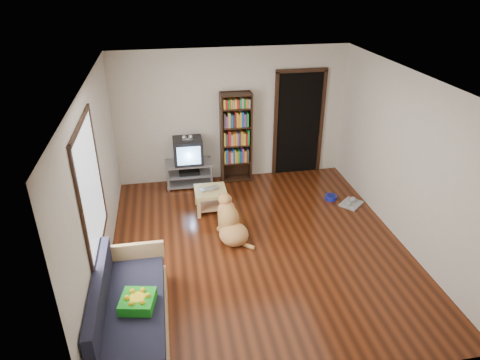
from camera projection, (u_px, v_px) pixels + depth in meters
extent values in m
plane|color=#57230E|center=(258.00, 246.00, 6.68)|extent=(5.00, 5.00, 0.00)
plane|color=white|center=(262.00, 81.00, 5.50)|extent=(5.00, 5.00, 0.00)
plane|color=beige|center=(232.00, 116.00, 8.28)|extent=(4.50, 0.00, 4.50)
plane|color=beige|center=(320.00, 289.00, 3.90)|extent=(4.50, 0.00, 4.50)
plane|color=beige|center=(97.00, 184.00, 5.74)|extent=(0.00, 5.00, 5.00)
plane|color=beige|center=(406.00, 160.00, 6.45)|extent=(0.00, 5.00, 5.00)
cube|color=green|center=(138.00, 301.00, 4.91)|extent=(0.44, 0.44, 0.13)
imported|color=silver|center=(211.00, 190.00, 7.46)|extent=(0.38, 0.29, 0.03)
cylinder|color=#161F9B|center=(331.00, 197.00, 7.98)|extent=(0.22, 0.22, 0.08)
cube|color=gray|center=(351.00, 204.00, 7.82)|extent=(0.51, 0.50, 0.03)
cube|color=white|center=(91.00, 188.00, 5.21)|extent=(0.02, 1.30, 1.60)
cube|color=black|center=(80.00, 125.00, 4.84)|extent=(0.03, 1.42, 0.06)
cube|color=black|center=(101.00, 244.00, 5.58)|extent=(0.03, 1.42, 0.06)
cube|color=black|center=(83.00, 219.00, 4.60)|extent=(0.03, 0.06, 1.70)
cube|color=black|center=(98.00, 165.00, 5.82)|extent=(0.03, 0.06, 1.70)
cube|color=black|center=(298.00, 124.00, 8.60)|extent=(0.90, 0.02, 2.10)
cube|color=black|center=(275.00, 126.00, 8.51)|extent=(0.07, 0.05, 2.14)
cube|color=black|center=(321.00, 123.00, 8.66)|extent=(0.07, 0.05, 2.14)
cube|color=black|center=(302.00, 70.00, 8.09)|extent=(1.03, 0.05, 0.07)
cube|color=#99999E|center=(189.00, 163.00, 8.30)|extent=(0.90, 0.45, 0.04)
cube|color=#99999E|center=(189.00, 174.00, 8.40)|extent=(0.86, 0.42, 0.03)
cube|color=#99999E|center=(190.00, 182.00, 8.49)|extent=(0.90, 0.45, 0.04)
cylinder|color=#99999E|center=(168.00, 180.00, 8.16)|extent=(0.04, 0.04, 0.50)
cylinder|color=#99999E|center=(212.00, 176.00, 8.29)|extent=(0.04, 0.04, 0.50)
cylinder|color=#99999E|center=(168.00, 171.00, 8.51)|extent=(0.04, 0.04, 0.50)
cylinder|color=#99999E|center=(209.00, 168.00, 8.64)|extent=(0.04, 0.04, 0.50)
cube|color=black|center=(189.00, 171.00, 8.38)|extent=(0.40, 0.30, 0.07)
cube|color=black|center=(188.00, 151.00, 8.18)|extent=(0.55, 0.48, 0.48)
cube|color=black|center=(187.00, 147.00, 8.35)|extent=(0.40, 0.14, 0.36)
cube|color=#8CBFF2|center=(189.00, 156.00, 7.96)|extent=(0.44, 0.02, 0.36)
cube|color=silver|center=(187.00, 140.00, 8.02)|extent=(0.20, 0.07, 0.02)
sphere|color=silver|center=(184.00, 137.00, 7.99)|extent=(0.09, 0.09, 0.09)
sphere|color=silver|center=(191.00, 137.00, 8.01)|extent=(0.09, 0.09, 0.09)
cube|color=black|center=(222.00, 139.00, 8.29)|extent=(0.03, 0.30, 1.80)
cube|color=black|center=(250.00, 137.00, 8.38)|extent=(0.03, 0.30, 1.80)
cube|color=black|center=(235.00, 135.00, 8.46)|extent=(0.60, 0.02, 1.80)
cube|color=black|center=(236.00, 178.00, 8.73)|extent=(0.56, 0.28, 0.02)
cube|color=black|center=(236.00, 161.00, 8.56)|extent=(0.56, 0.28, 0.03)
cube|color=black|center=(236.00, 144.00, 8.39)|extent=(0.56, 0.28, 0.02)
cube|color=black|center=(236.00, 126.00, 8.22)|extent=(0.56, 0.28, 0.02)
cube|color=black|center=(236.00, 108.00, 8.05)|extent=(0.56, 0.28, 0.02)
cube|color=black|center=(236.00, 94.00, 7.94)|extent=(0.56, 0.28, 0.02)
cube|color=tan|center=(135.00, 323.00, 5.12)|extent=(0.80, 1.80, 0.22)
cube|color=#1E1E2D|center=(132.00, 309.00, 5.02)|extent=(0.74, 1.74, 0.18)
cube|color=#1E1E2D|center=(99.00, 295.00, 4.84)|extent=(0.12, 1.74, 0.40)
cube|color=tan|center=(134.00, 253.00, 5.69)|extent=(0.80, 0.06, 0.30)
cube|color=#D5B86D|center=(210.00, 191.00, 7.50)|extent=(0.55, 0.55, 0.06)
cube|color=tan|center=(211.00, 205.00, 7.63)|extent=(0.45, 0.45, 0.03)
cube|color=#D8BD6F|center=(199.00, 209.00, 7.35)|extent=(0.06, 0.06, 0.34)
cube|color=tan|center=(226.00, 207.00, 7.43)|extent=(0.06, 0.06, 0.34)
cube|color=tan|center=(196.00, 196.00, 7.76)|extent=(0.06, 0.06, 0.34)
cube|color=tan|center=(222.00, 194.00, 7.84)|extent=(0.06, 0.06, 0.34)
ellipsoid|color=#D08550|center=(234.00, 234.00, 6.73)|extent=(0.58, 0.60, 0.34)
ellipsoid|color=#B98B47|center=(229.00, 219.00, 6.79)|extent=(0.41, 0.44, 0.45)
ellipsoid|color=#C0864A|center=(226.00, 210.00, 6.81)|extent=(0.35, 0.33, 0.32)
ellipsoid|color=tan|center=(225.00, 199.00, 6.78)|extent=(0.26, 0.28, 0.20)
ellipsoid|color=#B88746|center=(222.00, 197.00, 6.87)|extent=(0.13, 0.19, 0.08)
sphere|color=black|center=(220.00, 195.00, 6.94)|extent=(0.04, 0.04, 0.04)
ellipsoid|color=#B79146|center=(221.00, 202.00, 6.72)|extent=(0.07, 0.08, 0.14)
ellipsoid|color=tan|center=(230.00, 200.00, 6.78)|extent=(0.07, 0.08, 0.14)
cylinder|color=tan|center=(220.00, 222.00, 6.97)|extent=(0.10, 0.13, 0.37)
cylinder|color=#BD8548|center=(228.00, 220.00, 7.03)|extent=(0.10, 0.13, 0.37)
sphere|color=tan|center=(220.00, 229.00, 7.08)|extent=(0.09, 0.09, 0.09)
sphere|color=tan|center=(227.00, 227.00, 7.14)|extent=(0.09, 0.09, 0.09)
cylinder|color=tan|center=(246.00, 245.00, 6.66)|extent=(0.27, 0.27, 0.07)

